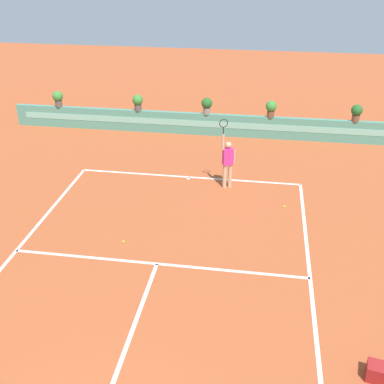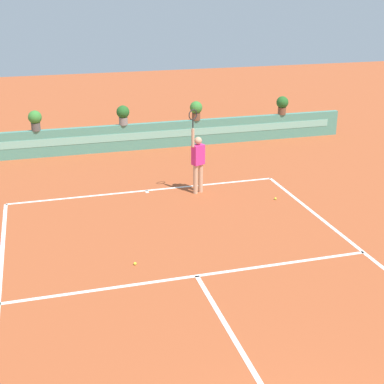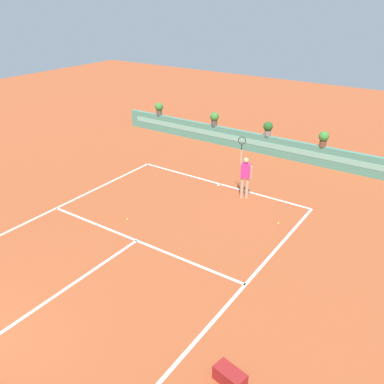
{
  "view_description": "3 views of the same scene",
  "coord_description": "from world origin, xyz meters",
  "views": [
    {
      "loc": [
        2.58,
        -3.91,
        7.81
      ],
      "look_at": [
        0.59,
        8.85,
        1.0
      ],
      "focal_mm": 44.45,
      "sensor_mm": 36.0,
      "label": 1
    },
    {
      "loc": [
        -3.01,
        -3.78,
        5.97
      ],
      "look_at": [
        0.59,
        8.85,
        1.0
      ],
      "focal_mm": 51.89,
      "sensor_mm": 36.0,
      "label": 2
    },
    {
      "loc": [
        8.11,
        -2.2,
        7.52
      ],
      "look_at": [
        0.59,
        8.85,
        1.0
      ],
      "focal_mm": 38.31,
      "sensor_mm": 36.0,
      "label": 3
    }
  ],
  "objects": [
    {
      "name": "potted_plant_right",
      "position": [
        2.91,
        16.39,
        1.41
      ],
      "size": [
        0.48,
        0.48,
        0.72
      ],
      "color": "brown",
      "rests_on": "back_wall_barrier"
    },
    {
      "name": "gear_bag",
      "position": [
        5.35,
        3.29,
        0.18
      ],
      "size": [
        0.76,
        0.49,
        0.36
      ],
      "primitive_type": "cube",
      "rotation": [
        0.0,
        0.0,
        -0.19
      ],
      "color": "maroon",
      "rests_on": "ground"
    },
    {
      "name": "tennis_player",
      "position": [
        1.47,
        11.3,
        1.05
      ],
      "size": [
        0.58,
        0.34,
        2.58
      ],
      "color": "tan",
      "rests_on": "ground"
    },
    {
      "name": "potted_plant_centre",
      "position": [
        0.08,
        16.39,
        1.41
      ],
      "size": [
        0.48,
        0.48,
        0.72
      ],
      "color": "gray",
      "rests_on": "back_wall_barrier"
    },
    {
      "name": "potted_plant_far_left",
      "position": [
        -6.89,
        16.39,
        1.41
      ],
      "size": [
        0.48,
        0.48,
        0.72
      ],
      "color": "#514C47",
      "rests_on": "back_wall_barrier"
    },
    {
      "name": "ground_plane",
      "position": [
        0.0,
        6.0,
        0.0
      ],
      "size": [
        60.0,
        60.0,
        0.0
      ],
      "primitive_type": "plane",
      "color": "#A84C28"
    },
    {
      "name": "back_wall_barrier",
      "position": [
        0.0,
        16.39,
        0.5
      ],
      "size": [
        18.0,
        0.21,
        1.0
      ],
      "color": "#4C8E7A",
      "rests_on": "ground"
    },
    {
      "name": "tennis_ball_near_baseline",
      "position": [
        -1.2,
        7.26,
        0.03
      ],
      "size": [
        0.07,
        0.07,
        0.07
      ],
      "primitive_type": "sphere",
      "color": "#CCE033",
      "rests_on": "ground"
    },
    {
      "name": "court_lines",
      "position": [
        0.0,
        6.72,
        0.0
      ],
      "size": [
        8.32,
        11.94,
        0.01
      ],
      "color": "white",
      "rests_on": "ground"
    },
    {
      "name": "potted_plant_left",
      "position": [
        -3.07,
        16.39,
        1.41
      ],
      "size": [
        0.48,
        0.48,
        0.72
      ],
      "color": "#514C47",
      "rests_on": "back_wall_barrier"
    },
    {
      "name": "tennis_ball_mid_court",
      "position": [
        3.5,
        10.11,
        0.03
      ],
      "size": [
        0.07,
        0.07,
        0.07
      ],
      "primitive_type": "sphere",
      "color": "#CCE033",
      "rests_on": "ground"
    }
  ]
}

